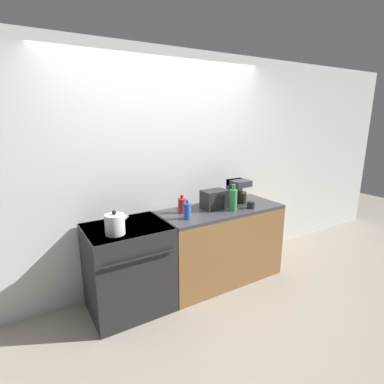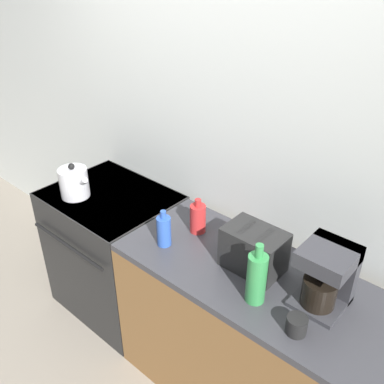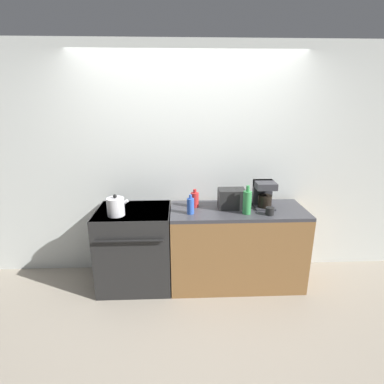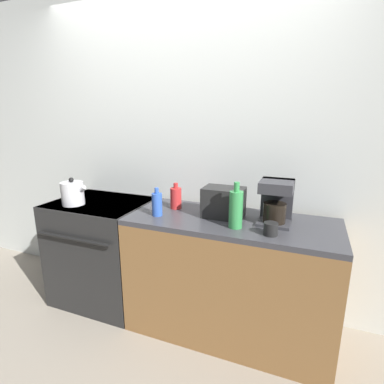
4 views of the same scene
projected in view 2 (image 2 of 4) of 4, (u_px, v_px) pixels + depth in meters
The scene contains 11 objects.
ground_plane at pixel (147, 377), 2.54m from camera, with size 12.00×12.00×0.00m, color gray.
wall_back at pixel (226, 141), 2.32m from camera, with size 8.00×0.05×2.60m.
stove at pixel (115, 250), 2.86m from camera, with size 0.78×0.66×0.88m.
counter_block at pixel (253, 342), 2.22m from camera, with size 1.44×0.61×0.88m.
kettle at pixel (74, 183), 2.58m from camera, with size 0.22×0.17×0.22m.
toaster at pixel (254, 250), 2.00m from camera, with size 0.28×0.19×0.21m.
coffee_maker at pixel (327, 273), 1.79m from camera, with size 0.21×0.23×0.29m.
bottle_green at pixel (257, 278), 1.81m from camera, with size 0.09×0.09×0.30m.
bottle_red at pixel (198, 218), 2.27m from camera, with size 0.09×0.09×0.20m.
bottle_blue at pixel (163, 230), 2.17m from camera, with size 0.07×0.07×0.20m.
cup_black at pixel (297, 325), 1.70m from camera, with size 0.09×0.09×0.08m.
Camera 2 is at (1.28, -1.05, 2.24)m, focal length 40.00 mm.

